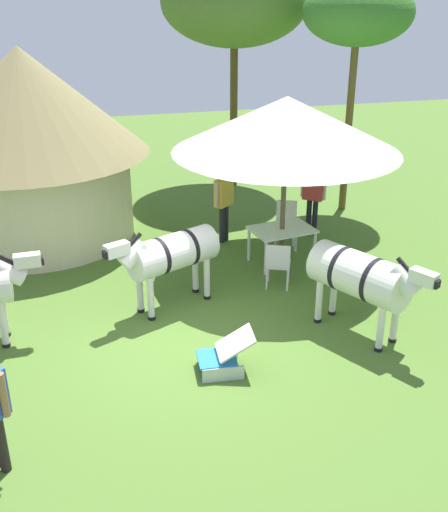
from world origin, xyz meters
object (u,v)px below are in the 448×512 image
object	(u,v)px
guest_beside_umbrella	(224,198)
striped_lounge_chair	(224,355)
thatched_hut	(28,137)
patio_chair_east_end	(286,219)
zebra_toward_hut	(170,254)
zebra_nearest_camera	(362,277)
patio_dining_table	(282,233)
guest_behind_table	(313,192)
acacia_tree_behind_hut	(234,2)
patio_chair_near_hut	(278,262)
acacia_tree_right_background	(358,13)
shade_umbrella	(287,124)

from	to	relation	value
guest_beside_umbrella	striped_lounge_chair	distance (m)	4.96
thatched_hut	patio_chair_east_end	world-z (taller)	thatched_hut
zebra_toward_hut	striped_lounge_chair	bearing A→B (deg)	165.94
guest_beside_umbrella	zebra_nearest_camera	distance (m)	4.41
patio_dining_table	guest_behind_table	xyz separation A→B (m)	(1.19, 1.31, 0.32)
thatched_hut	guest_behind_table	bearing A→B (deg)	-14.03
acacia_tree_behind_hut	striped_lounge_chair	bearing A→B (deg)	-106.54
zebra_toward_hut	patio_chair_near_hut	bearing A→B (deg)	-109.39
acacia_tree_right_background	patio_chair_near_hut	bearing A→B (deg)	-129.17
guest_behind_table	acacia_tree_behind_hut	distance (m)	5.50
thatched_hut	shade_umbrella	xyz separation A→B (m)	(4.72, -2.79, 0.59)
patio_chair_near_hut	zebra_toward_hut	bearing A→B (deg)	-151.88
guest_beside_umbrella	acacia_tree_right_background	world-z (taller)	acacia_tree_right_background
thatched_hut	zebra_toward_hut	xyz separation A→B (m)	(2.25, -4.01, -1.22)
thatched_hut	patio_dining_table	size ratio (longest dim) A/B	3.78
patio_dining_table	zebra_toward_hut	distance (m)	2.78
thatched_hut	patio_chair_near_hut	world-z (taller)	thatched_hut
thatched_hut	acacia_tree_behind_hut	bearing A→B (deg)	25.37
shade_umbrella	zebra_toward_hut	world-z (taller)	shade_umbrella
guest_beside_umbrella	acacia_tree_behind_hut	world-z (taller)	acacia_tree_behind_hut
zebra_nearest_camera	patio_chair_near_hut	bearing A→B (deg)	-96.50
thatched_hut	patio_dining_table	distance (m)	5.71
guest_beside_umbrella	acacia_tree_behind_hut	xyz separation A→B (m)	(1.30, 3.86, 3.75)
acacia_tree_behind_hut	guest_beside_umbrella	bearing A→B (deg)	-108.61
zebra_toward_hut	acacia_tree_right_background	bearing A→B (deg)	-76.69
guest_beside_umbrella	guest_behind_table	distance (m)	2.02
acacia_tree_behind_hut	thatched_hut	bearing A→B (deg)	-154.63
patio_dining_table	patio_chair_east_end	size ratio (longest dim) A/B	1.49
thatched_hut	acacia_tree_behind_hut	world-z (taller)	acacia_tree_behind_hut
striped_lounge_chair	acacia_tree_right_background	distance (m)	8.75
guest_behind_table	zebra_toward_hut	world-z (taller)	guest_behind_table
striped_lounge_chair	thatched_hut	bearing A→B (deg)	28.53
acacia_tree_right_background	zebra_nearest_camera	bearing A→B (deg)	-112.56
patio_chair_east_end	acacia_tree_right_background	world-z (taller)	acacia_tree_right_background
patio_chair_near_hut	acacia_tree_behind_hut	distance (m)	7.64
striped_lounge_chair	patio_chair_near_hut	bearing A→B (deg)	-30.16
patio_dining_table	guest_behind_table	bearing A→B (deg)	47.77
patio_dining_table	zebra_toward_hut	bearing A→B (deg)	-153.60
thatched_hut	striped_lounge_chair	distance (m)	6.96
guest_beside_umbrella	striped_lounge_chair	xyz separation A→B (m)	(-1.25, -4.74, -0.74)
shade_umbrella	guest_behind_table	distance (m)	2.55
patio_chair_east_end	zebra_nearest_camera	size ratio (longest dim) A/B	0.44
patio_dining_table	acacia_tree_right_background	distance (m)	5.40
striped_lounge_chair	zebra_nearest_camera	size ratio (longest dim) A/B	0.42
patio_dining_table	patio_chair_near_hut	distance (m)	1.15
thatched_hut	acacia_tree_right_background	world-z (taller)	acacia_tree_right_background
thatched_hut	zebra_nearest_camera	distance (m)	7.66
zebra_nearest_camera	acacia_tree_behind_hut	xyz separation A→B (m)	(0.20, 8.14, 3.73)
striped_lounge_chair	acacia_tree_behind_hut	bearing A→B (deg)	-11.28
patio_chair_near_hut	acacia_tree_right_background	xyz separation A→B (m)	(3.03, 3.72, 4.04)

